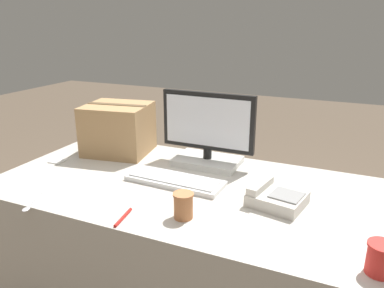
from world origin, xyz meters
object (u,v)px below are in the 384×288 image
(cardboard_box, at_px, (118,129))
(pen_marker, at_px, (123,217))
(spoon, at_px, (30,205))
(keyboard, at_px, (175,180))
(monitor, at_px, (208,135))
(desk_phone, at_px, (276,198))
(paper_cup_left, at_px, (183,205))
(paper_cup_right, at_px, (381,259))
(sticky_note_pad, at_px, (58,161))

(cardboard_box, height_order, pen_marker, cardboard_box)
(spoon, distance_m, cardboard_box, 0.71)
(keyboard, height_order, cardboard_box, cardboard_box)
(monitor, xyz_separation_m, desk_phone, (0.42, -0.30, -0.13))
(paper_cup_left, distance_m, pen_marker, 0.23)
(paper_cup_right, xyz_separation_m, sticky_note_pad, (-1.54, 0.33, -0.05))
(paper_cup_left, distance_m, paper_cup_right, 0.67)
(paper_cup_right, bearing_deg, monitor, 142.20)
(keyboard, distance_m, cardboard_box, 0.56)
(desk_phone, bearing_deg, pen_marker, -134.23)
(paper_cup_left, height_order, sticky_note_pad, paper_cup_left)
(desk_phone, xyz_separation_m, paper_cup_right, (0.37, -0.31, 0.02))
(desk_phone, relative_size, spoon, 1.51)
(paper_cup_right, relative_size, cardboard_box, 0.26)
(keyboard, bearing_deg, spoon, -132.71)
(monitor, bearing_deg, desk_phone, -35.90)
(desk_phone, xyz_separation_m, spoon, (-0.91, -0.42, -0.03))
(paper_cup_left, xyz_separation_m, cardboard_box, (-0.65, 0.53, 0.09))
(keyboard, xyz_separation_m, cardboard_box, (-0.48, 0.26, 0.12))
(cardboard_box, bearing_deg, sticky_note_pad, -129.01)
(monitor, distance_m, desk_phone, 0.54)
(cardboard_box, bearing_deg, paper_cup_left, -38.99)
(desk_phone, distance_m, spoon, 1.00)
(spoon, bearing_deg, sticky_note_pad, -170.50)
(sticky_note_pad, bearing_deg, monitor, 21.45)
(spoon, relative_size, cardboard_box, 0.41)
(monitor, distance_m, paper_cup_left, 0.58)
(spoon, xyz_separation_m, pen_marker, (0.41, 0.07, 0.00))
(paper_cup_left, bearing_deg, sticky_note_pad, 163.02)
(monitor, height_order, paper_cup_left, monitor)
(desk_phone, relative_size, paper_cup_right, 2.42)
(monitor, height_order, spoon, monitor)
(paper_cup_left, xyz_separation_m, paper_cup_right, (0.67, -0.06, -0.00))
(paper_cup_right, bearing_deg, cardboard_box, 155.99)
(paper_cup_right, distance_m, cardboard_box, 1.45)
(paper_cup_left, bearing_deg, cardboard_box, 141.01)
(cardboard_box, bearing_deg, keyboard, -28.18)
(paper_cup_right, relative_size, pen_marker, 0.73)
(monitor, xyz_separation_m, sticky_note_pad, (-0.74, -0.29, -0.15))
(monitor, distance_m, cardboard_box, 0.53)
(desk_phone, distance_m, pen_marker, 0.61)
(sticky_note_pad, bearing_deg, spoon, -59.63)
(cardboard_box, bearing_deg, spoon, -86.68)
(paper_cup_right, height_order, sticky_note_pad, paper_cup_right)
(cardboard_box, bearing_deg, pen_marker, -54.65)
(paper_cup_left, bearing_deg, monitor, 102.58)
(cardboard_box, relative_size, sticky_note_pad, 5.21)
(paper_cup_right, distance_m, pen_marker, 0.88)
(monitor, distance_m, paper_cup_right, 1.01)
(desk_phone, xyz_separation_m, paper_cup_left, (-0.30, -0.25, 0.02))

